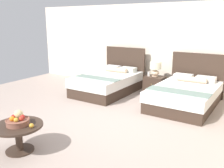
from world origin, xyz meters
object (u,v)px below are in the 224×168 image
at_px(table_lamp, 155,68).
at_px(vase, 149,74).
at_px(coffee_table, 18,132).
at_px(bed_near_window, 109,82).
at_px(fruit_bowl, 18,120).
at_px(bed_near_corner, 186,94).
at_px(loose_apple, 31,126).
at_px(loose_orange, 22,116).
at_px(nightstand, 154,85).

distance_m(table_lamp, vase, 0.26).
bearing_deg(table_lamp, coffee_table, -97.87).
distance_m(bed_near_window, vase, 1.20).
relative_size(bed_near_window, fruit_bowl, 5.76).
xyz_separation_m(vase, fruit_bowl, (-0.42, -4.19, -0.05)).
bearing_deg(vase, bed_near_corner, -23.90).
height_order(fruit_bowl, loose_apple, fruit_bowl).
relative_size(table_lamp, loose_apple, 5.89).
height_order(table_lamp, loose_apple, table_lamp).
relative_size(bed_near_corner, loose_orange, 25.63).
xyz_separation_m(bed_near_window, table_lamp, (1.20, 0.61, 0.46)).
distance_m(bed_near_window, loose_orange, 3.49).
distance_m(vase, coffee_table, 4.23).
bearing_deg(bed_near_window, vase, 27.91).
xyz_separation_m(bed_near_window, loose_apple, (0.89, -3.62, 0.18)).
relative_size(vase, loose_apple, 1.84).
height_order(nightstand, coffee_table, nightstand).
height_order(nightstand, table_lamp, table_lamp).
distance_m(nightstand, loose_apple, 4.22).
bearing_deg(bed_near_window, nightstand, 26.10).
xyz_separation_m(coffee_table, loose_apple, (0.28, 0.04, 0.16)).
height_order(bed_near_window, fruit_bowl, bed_near_window).
bearing_deg(loose_apple, fruit_bowl, -173.99).
height_order(bed_near_corner, fruit_bowl, bed_near_corner).
distance_m(bed_near_window, table_lamp, 1.42).
bearing_deg(vase, loose_orange, -98.22).
bearing_deg(bed_near_corner, table_lamp, 150.39).
distance_m(table_lamp, fruit_bowl, 4.30).
bearing_deg(bed_near_corner, bed_near_window, -179.93).
height_order(bed_near_window, coffee_table, bed_near_window).
distance_m(coffee_table, fruit_bowl, 0.20).
distance_m(coffee_table, loose_orange, 0.30).
xyz_separation_m(bed_near_corner, vase, (-1.23, 0.55, 0.29)).
bearing_deg(fruit_bowl, nightstand, 82.11).
xyz_separation_m(nightstand, loose_apple, (-0.31, -4.21, 0.23)).
xyz_separation_m(bed_near_window, vase, (1.03, 0.55, 0.27)).
distance_m(vase, fruit_bowl, 4.22).
bearing_deg(loose_orange, loose_apple, -21.03).
relative_size(bed_near_corner, vase, 16.53).
bearing_deg(bed_near_window, table_lamp, 26.87).
xyz_separation_m(loose_apple, loose_orange, (-0.43, 0.17, 0.01)).
distance_m(bed_near_corner, table_lamp, 1.31).
bearing_deg(coffee_table, fruit_bowl, 75.90).
bearing_deg(loose_orange, bed_near_corner, 62.36).
bearing_deg(loose_orange, fruit_bowl, -51.26).
bearing_deg(loose_apple, vase, 88.00).
height_order(vase, coffee_table, vase).
height_order(bed_near_window, loose_apple, bed_near_window).
bearing_deg(bed_near_corner, loose_orange, -117.64).
bearing_deg(fruit_bowl, loose_orange, 128.74).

